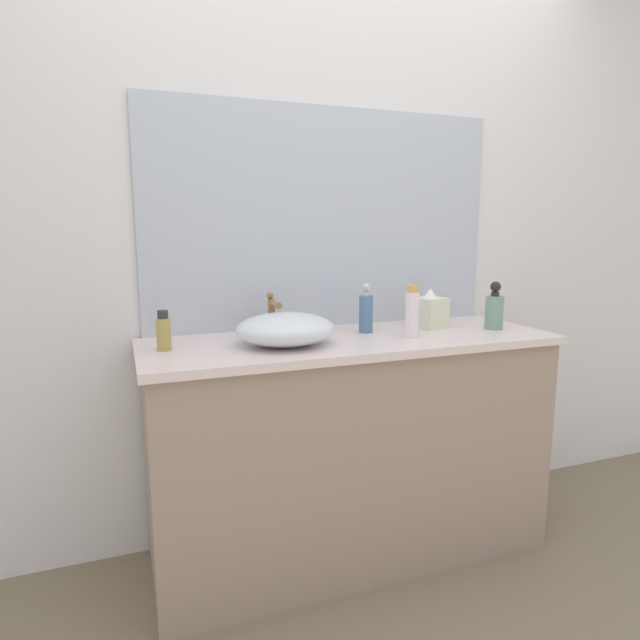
{
  "coord_description": "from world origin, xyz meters",
  "views": [
    {
      "loc": [
        -0.8,
        -1.44,
        1.32
      ],
      "look_at": [
        -0.11,
        0.39,
        0.98
      ],
      "focal_mm": 30.01,
      "sensor_mm": 36.0,
      "label": 1
    }
  ],
  "objects_px": {
    "lotion_bottle": "(412,312)",
    "soap_dispenser": "(494,310)",
    "spray_can": "(366,312)",
    "tissue_box": "(430,311)",
    "sink_basin": "(286,329)",
    "perfume_bottle": "(164,332)"
  },
  "relations": [
    {
      "from": "sink_basin",
      "to": "soap_dispenser",
      "type": "xyz_separation_m",
      "value": [
        0.91,
        -0.01,
        0.02
      ]
    },
    {
      "from": "lotion_bottle",
      "to": "perfume_bottle",
      "type": "bearing_deg",
      "value": 173.27
    },
    {
      "from": "spray_can",
      "to": "tissue_box",
      "type": "bearing_deg",
      "value": -0.07
    },
    {
      "from": "soap_dispenser",
      "to": "tissue_box",
      "type": "xyz_separation_m",
      "value": [
        -0.24,
        0.12,
        -0.01
      ]
    },
    {
      "from": "perfume_bottle",
      "to": "spray_can",
      "type": "height_order",
      "value": "spray_can"
    },
    {
      "from": "perfume_bottle",
      "to": "tissue_box",
      "type": "bearing_deg",
      "value": 2.52
    },
    {
      "from": "soap_dispenser",
      "to": "lotion_bottle",
      "type": "height_order",
      "value": "lotion_bottle"
    },
    {
      "from": "sink_basin",
      "to": "tissue_box",
      "type": "distance_m",
      "value": 0.68
    },
    {
      "from": "soap_dispenser",
      "to": "lotion_bottle",
      "type": "distance_m",
      "value": 0.42
    },
    {
      "from": "sink_basin",
      "to": "perfume_bottle",
      "type": "bearing_deg",
      "value": 170.93
    },
    {
      "from": "lotion_bottle",
      "to": "perfume_bottle",
      "type": "relative_size",
      "value": 1.46
    },
    {
      "from": "perfume_bottle",
      "to": "tissue_box",
      "type": "relative_size",
      "value": 0.83
    },
    {
      "from": "soap_dispenser",
      "to": "lotion_bottle",
      "type": "xyz_separation_m",
      "value": [
        -0.41,
        -0.04,
        0.02
      ]
    },
    {
      "from": "sink_basin",
      "to": "spray_can",
      "type": "bearing_deg",
      "value": 17.13
    },
    {
      "from": "perfume_bottle",
      "to": "spray_can",
      "type": "xyz_separation_m",
      "value": [
        0.79,
        0.05,
        0.02
      ]
    },
    {
      "from": "perfume_bottle",
      "to": "sink_basin",
      "type": "bearing_deg",
      "value": -9.07
    },
    {
      "from": "lotion_bottle",
      "to": "spray_can",
      "type": "bearing_deg",
      "value": 127.73
    },
    {
      "from": "tissue_box",
      "to": "soap_dispenser",
      "type": "bearing_deg",
      "value": -26.89
    },
    {
      "from": "lotion_bottle",
      "to": "perfume_bottle",
      "type": "height_order",
      "value": "lotion_bottle"
    },
    {
      "from": "spray_can",
      "to": "lotion_bottle",
      "type": "bearing_deg",
      "value": -52.27
    },
    {
      "from": "tissue_box",
      "to": "lotion_bottle",
      "type": "bearing_deg",
      "value": -138.58
    },
    {
      "from": "lotion_bottle",
      "to": "soap_dispenser",
      "type": "bearing_deg",
      "value": 4.93
    }
  ]
}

